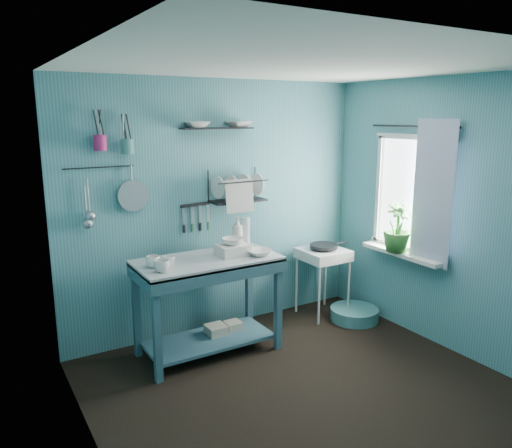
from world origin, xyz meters
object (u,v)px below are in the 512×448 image
soap_bottle (237,232)px  water_bottle (245,232)px  mug_left (162,266)px  utensil_cup_magenta (100,143)px  mug_mid (169,262)px  hotplate_stand (322,282)px  wash_tub (233,250)px  dish_rack (238,186)px  work_counter (208,306)px  mug_right (153,262)px  storage_tin_small (233,331)px  potted_plant (398,228)px  floor_basin (354,314)px  storage_tin_large (216,336)px  frying_pan (324,246)px  utensil_cup_teal (127,146)px  colander (133,196)px

soap_bottle → water_bottle: soap_bottle is taller
mug_left → utensil_cup_magenta: utensil_cup_magenta is taller
mug_mid → hotplate_stand: 1.94m
wash_tub → dish_rack: dish_rack is taller
work_counter → mug_right: 0.71m
soap_bottle → storage_tin_small: (-0.12, -0.12, -0.95)m
mug_right → potted_plant: potted_plant is taller
floor_basin → utensil_cup_magenta: bearing=167.2°
work_counter → utensil_cup_magenta: (-0.77, 0.42, 1.48)m
dish_rack → storage_tin_large: bearing=-138.3°
frying_pan → storage_tin_small: size_ratio=1.50×
water_bottle → potted_plant: potted_plant is taller
mug_mid → dish_rack: 1.13m
mug_right → utensil_cup_teal: size_ratio=0.95×
hotplate_stand → storage_tin_large: hotplate_stand is taller
hotplate_stand → utensil_cup_magenta: 2.73m
mug_left → potted_plant: potted_plant is taller
water_bottle → colander: bearing=167.4°
mug_left → storage_tin_large: 1.04m
mug_mid → storage_tin_small: (0.68, 0.14, -0.85)m
mug_mid → potted_plant: (2.20, -0.46, 0.12)m
potted_plant → floor_basin: size_ratio=0.94×
potted_plant → storage_tin_large: size_ratio=2.20×
utensil_cup_teal → potted_plant: utensil_cup_teal is taller
wash_tub → mug_right: bearing=178.5°
wash_tub → hotplate_stand: size_ratio=0.38×
dish_rack → floor_basin: size_ratio=1.07×
hotplate_stand → potted_plant: bearing=-55.2°
work_counter → mug_mid: 0.63m
work_counter → hotplate_stand: work_counter is taller
mug_right → work_counter: bearing=0.0°
storage_tin_large → utensil_cup_teal: bearing=150.0°
utensil_cup_teal → colander: utensil_cup_teal is taller
mug_left → soap_bottle: size_ratio=0.41×
soap_bottle → dish_rack: bearing=59.3°
work_counter → colander: bearing=143.3°
mug_right → storage_tin_large: mug_right is taller
floor_basin → dish_rack: bearing=156.2°
colander → floor_basin: colander is taller
storage_tin_small → work_counter: bearing=-165.1°
water_bottle → potted_plant: (1.30, -0.74, 0.03)m
potted_plant → frying_pan: bearing=117.6°
water_bottle → hotplate_stand: bearing=-2.9°
utensil_cup_teal → colander: size_ratio=0.46×
mug_right → colander: bearing=90.6°
soap_bottle → floor_basin: 1.62m
work_counter → utensil_cup_magenta: 1.72m
utensil_cup_teal → potted_plant: 2.67m
hotplate_stand → dish_rack: 1.47m
mug_mid → floor_basin: mug_mid is taller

